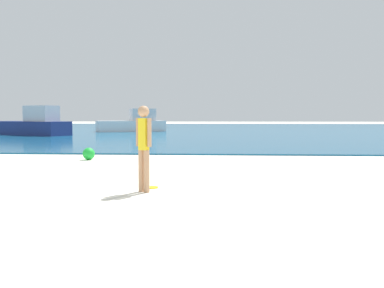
# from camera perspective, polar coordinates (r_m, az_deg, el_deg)

# --- Properties ---
(ground) EXTENTS (200.00, 200.00, 0.00)m
(ground) POSITION_cam_1_polar(r_m,az_deg,el_deg) (4.61, 0.57, -16.03)
(ground) COLOR silver
(water) EXTENTS (160.00, 60.00, 0.06)m
(water) POSITION_cam_1_polar(r_m,az_deg,el_deg) (47.12, 3.27, 1.88)
(water) COLOR #14567F
(water) RESTS_ON ground
(person_standing) EXTENTS (0.35, 0.27, 1.75)m
(person_standing) POSITION_cam_1_polar(r_m,az_deg,el_deg) (8.96, -6.23, 0.10)
(person_standing) COLOR tan
(person_standing) RESTS_ON ground
(frisbee) EXTENTS (0.28, 0.28, 0.03)m
(frisbee) POSITION_cam_1_polar(r_m,az_deg,el_deg) (9.55, -5.22, -5.58)
(frisbee) COLOR yellow
(frisbee) RESTS_ON ground
(boat_near) EXTENTS (6.70, 4.65, 2.19)m
(boat_near) POSITION_cam_1_polar(r_m,az_deg,el_deg) (35.27, -19.76, 2.32)
(boat_near) COLOR navy
(boat_near) RESTS_ON water
(boat_far) EXTENTS (6.40, 4.29, 2.08)m
(boat_far) POSITION_cam_1_polar(r_m,az_deg,el_deg) (40.90, -7.53, 2.62)
(boat_far) COLOR white
(boat_far) RESTS_ON water
(beach_ball) EXTENTS (0.42, 0.42, 0.42)m
(beach_ball) POSITION_cam_1_polar(r_m,az_deg,el_deg) (15.84, -13.15, -1.23)
(beach_ball) COLOR green
(beach_ball) RESTS_ON ground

